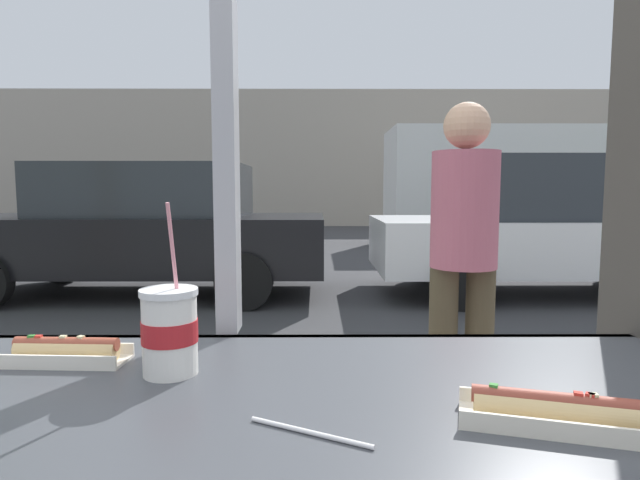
{
  "coord_description": "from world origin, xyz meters",
  "views": [
    {
      "loc": [
        0.21,
        -1.14,
        1.33
      ],
      "look_at": [
        0.23,
        2.39,
        0.99
      ],
      "focal_mm": 29.05,
      "sensor_mm": 36.0,
      "label": 1
    }
  ],
  "objects_px": {
    "box_truck": "(529,181)",
    "parked_car_black": "(142,229)",
    "parked_car_white": "(557,226)",
    "soda_cup_right": "(170,330)",
    "hotdog_tray_near": "(560,412)",
    "hotdog_tray_far": "(67,351)",
    "pedestrian": "(464,248)"
  },
  "relations": [
    {
      "from": "parked_car_white",
      "to": "pedestrian",
      "type": "distance_m",
      "value": 4.65
    },
    {
      "from": "parked_car_black",
      "to": "pedestrian",
      "type": "relative_size",
      "value": 2.86
    },
    {
      "from": "soda_cup_right",
      "to": "hotdog_tray_near",
      "type": "distance_m",
      "value": 0.66
    },
    {
      "from": "soda_cup_right",
      "to": "hotdog_tray_near",
      "type": "relative_size",
      "value": 1.08
    },
    {
      "from": "parked_car_black",
      "to": "box_truck",
      "type": "distance_m",
      "value": 9.32
    },
    {
      "from": "parked_car_black",
      "to": "parked_car_white",
      "type": "bearing_deg",
      "value": 0.0
    },
    {
      "from": "hotdog_tray_near",
      "to": "parked_car_white",
      "type": "height_order",
      "value": "parked_car_white"
    },
    {
      "from": "soda_cup_right",
      "to": "hotdog_tray_near",
      "type": "xyz_separation_m",
      "value": [
        0.61,
        -0.22,
        -0.06
      ]
    },
    {
      "from": "parked_car_black",
      "to": "hotdog_tray_far",
      "type": "bearing_deg",
      "value": -72.7
    },
    {
      "from": "hotdog_tray_far",
      "to": "hotdog_tray_near",
      "type": "bearing_deg",
      "value": -18.57
    },
    {
      "from": "soda_cup_right",
      "to": "parked_car_black",
      "type": "height_order",
      "value": "parked_car_black"
    },
    {
      "from": "box_truck",
      "to": "parked_car_black",
      "type": "bearing_deg",
      "value": -141.32
    },
    {
      "from": "parked_car_black",
      "to": "pedestrian",
      "type": "height_order",
      "value": "pedestrian"
    },
    {
      "from": "hotdog_tray_far",
      "to": "parked_car_black",
      "type": "bearing_deg",
      "value": 107.3
    },
    {
      "from": "pedestrian",
      "to": "hotdog_tray_near",
      "type": "bearing_deg",
      "value": -101.62
    },
    {
      "from": "hotdog_tray_near",
      "to": "hotdog_tray_far",
      "type": "height_order",
      "value": "same"
    },
    {
      "from": "parked_car_white",
      "to": "box_truck",
      "type": "xyz_separation_m",
      "value": [
        2.0,
        5.81,
        0.65
      ]
    },
    {
      "from": "hotdog_tray_near",
      "to": "hotdog_tray_far",
      "type": "distance_m",
      "value": 0.88
    },
    {
      "from": "hotdog_tray_far",
      "to": "parked_car_white",
      "type": "distance_m",
      "value": 6.56
    },
    {
      "from": "hotdog_tray_far",
      "to": "box_truck",
      "type": "height_order",
      "value": "box_truck"
    },
    {
      "from": "soda_cup_right",
      "to": "box_truck",
      "type": "height_order",
      "value": "box_truck"
    },
    {
      "from": "parked_car_white",
      "to": "box_truck",
      "type": "bearing_deg",
      "value": 71.0
    },
    {
      "from": "soda_cup_right",
      "to": "hotdog_tray_far",
      "type": "distance_m",
      "value": 0.24
    },
    {
      "from": "hotdog_tray_near",
      "to": "parked_car_black",
      "type": "relative_size",
      "value": 0.06
    },
    {
      "from": "hotdog_tray_near",
      "to": "pedestrian",
      "type": "height_order",
      "value": "pedestrian"
    },
    {
      "from": "box_truck",
      "to": "pedestrian",
      "type": "height_order",
      "value": "box_truck"
    },
    {
      "from": "parked_car_white",
      "to": "box_truck",
      "type": "relative_size",
      "value": 0.65
    },
    {
      "from": "hotdog_tray_far",
      "to": "pedestrian",
      "type": "distance_m",
      "value": 1.93
    },
    {
      "from": "hotdog_tray_far",
      "to": "pedestrian",
      "type": "height_order",
      "value": "pedestrian"
    },
    {
      "from": "parked_car_black",
      "to": "pedestrian",
      "type": "distance_m",
      "value": 4.97
    },
    {
      "from": "box_truck",
      "to": "pedestrian",
      "type": "distance_m",
      "value": 10.75
    },
    {
      "from": "parked_car_black",
      "to": "box_truck",
      "type": "bearing_deg",
      "value": 38.68
    }
  ]
}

